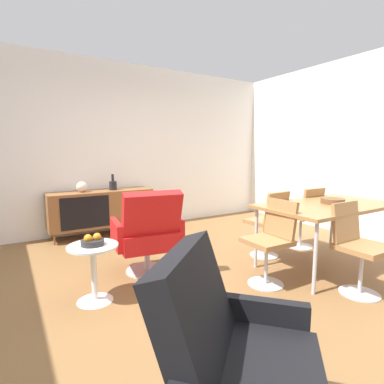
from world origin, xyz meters
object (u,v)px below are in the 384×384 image
(armchair_black_shell, at_px, (235,364))
(wooden_bowl_on_table, at_px, (333,201))
(sideboard, at_px, (102,208))
(dining_table, at_px, (327,208))
(lounge_chair_red, at_px, (148,232))
(dining_chair_back_right, at_px, (305,215))
(dining_chair_front_left, at_px, (356,244))
(dining_chair_near_window, at_px, (272,239))
(side_table_round, at_px, (94,267))
(vase_cobalt, at_px, (113,185))
(dining_chair_back_left, at_px, (269,221))
(vase_sculptural_dark, at_px, (82,187))
(fruit_bowl, at_px, (93,241))

(armchair_black_shell, bearing_deg, wooden_bowl_on_table, 25.85)
(sideboard, bearing_deg, dining_table, -55.29)
(lounge_chair_red, bearing_deg, dining_chair_back_right, -8.43)
(dining_chair_front_left, distance_m, lounge_chair_red, 2.08)
(dining_chair_near_window, xyz_separation_m, side_table_round, (-1.62, 0.57, -0.15))
(wooden_bowl_on_table, xyz_separation_m, dining_chair_back_right, (0.27, 0.58, -0.30))
(vase_cobalt, relative_size, wooden_bowl_on_table, 0.98)
(armchair_black_shell, xyz_separation_m, side_table_round, (-0.15, 1.76, -0.15))
(dining_chair_front_left, bearing_deg, dining_chair_back_left, 89.82)
(sideboard, xyz_separation_m, vase_sculptural_dark, (-0.29, 0.00, 0.36))
(wooden_bowl_on_table, relative_size, dining_chair_back_right, 0.30)
(side_table_round, bearing_deg, wooden_bowl_on_table, -12.78)
(dining_table, bearing_deg, dining_chair_back_left, 121.76)
(dining_table, xyz_separation_m, dining_chair_back_right, (0.35, 0.56, -0.23))
(vase_sculptural_dark, height_order, armchair_black_shell, armchair_black_shell)
(dining_table, xyz_separation_m, dining_chair_back_left, (-0.35, 0.56, -0.23))
(vase_sculptural_dark, relative_size, dining_chair_front_left, 0.19)
(vase_sculptural_dark, bearing_deg, dining_chair_back_right, -40.47)
(sideboard, bearing_deg, armchair_black_shell, -97.29)
(lounge_chair_red, bearing_deg, fruit_bowl, -154.53)
(dining_chair_back_left, relative_size, fruit_bowl, 4.28)
(dining_chair_back_left, height_order, dining_chair_near_window, same)
(dining_chair_near_window, bearing_deg, dining_chair_back_left, 45.93)
(dining_chair_near_window, distance_m, armchair_black_shell, 1.89)
(wooden_bowl_on_table, xyz_separation_m, armchair_black_shell, (-2.43, -1.18, -0.30))
(lounge_chair_red, xyz_separation_m, side_table_round, (-0.67, -0.31, -0.15))
(armchair_black_shell, bearing_deg, dining_chair_front_left, 17.60)
(vase_cobalt, bearing_deg, dining_chair_near_window, -73.85)
(dining_chair_back_left, relative_size, side_table_round, 1.65)
(vase_cobalt, relative_size, side_table_round, 0.49)
(sideboard, distance_m, dining_table, 3.28)
(armchair_black_shell, bearing_deg, dining_chair_back_right, 32.96)
(dining_chair_back_right, xyz_separation_m, dining_chair_near_window, (-1.24, -0.56, 0.00))
(side_table_round, xyz_separation_m, fruit_bowl, (0.00, -0.00, 0.23))
(dining_table, bearing_deg, wooden_bowl_on_table, -12.79)
(dining_chair_back_right, distance_m, side_table_round, 2.86)
(sideboard, xyz_separation_m, dining_table, (1.86, -2.69, 0.26))
(sideboard, xyz_separation_m, fruit_bowl, (-0.65, -2.12, 0.12))
(vase_cobalt, xyz_separation_m, dining_table, (1.67, -2.69, -0.10))
(sideboard, height_order, vase_sculptural_dark, vase_sculptural_dark)
(vase_sculptural_dark, bearing_deg, side_table_round, -99.67)
(dining_chair_near_window, bearing_deg, armchair_black_shell, -140.89)
(side_table_round, bearing_deg, sideboard, 72.99)
(vase_sculptural_dark, xyz_separation_m, dining_chair_back_right, (2.50, -2.13, -0.33))
(dining_table, height_order, side_table_round, dining_table)
(vase_cobalt, xyz_separation_m, dining_chair_near_window, (0.78, -2.69, -0.33))
(vase_sculptural_dark, relative_size, lounge_chair_red, 0.17)
(dining_table, bearing_deg, armchair_black_shell, -153.11)
(vase_sculptural_dark, xyz_separation_m, dining_chair_near_window, (1.26, -2.69, -0.33))
(vase_cobalt, distance_m, dining_chair_back_right, 2.95)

